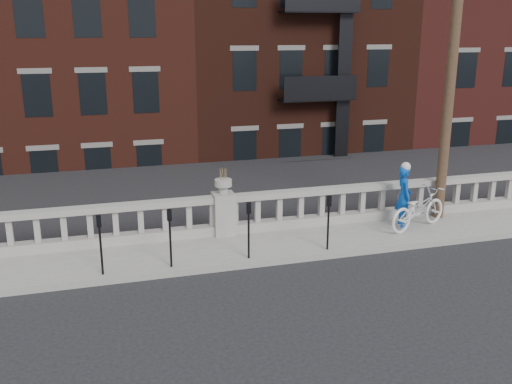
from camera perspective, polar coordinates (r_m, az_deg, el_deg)
ground at (r=11.59m, az=1.30°, el=-11.31°), size 120.00×120.00×0.00m
sidewalk at (r=14.19m, az=-2.34°, el=-5.71°), size 32.00×2.20×0.15m
balustrade at (r=14.87m, az=-3.24°, el=-2.38°), size 28.00×0.34×1.03m
planter_pedestal at (r=14.81m, az=-3.26°, el=-1.68°), size 0.55×0.55×1.76m
lower_level at (r=33.18m, az=-9.92°, el=11.04°), size 80.00×44.00×20.80m
utility_pole at (r=16.34m, az=19.27°, el=14.83°), size 1.60×0.28×10.00m
parking_meter_a at (r=12.72m, az=-15.32°, el=-4.45°), size 0.10×0.09×1.36m
parking_meter_b at (r=12.81m, az=-8.60°, el=-3.91°), size 0.10×0.09×1.36m
parking_meter_c at (r=13.14m, az=-0.74°, el=-3.21°), size 0.10×0.09×1.36m
parking_meter_d at (r=13.77m, az=7.26°, el=-2.43°), size 0.10×0.09×1.36m
bicycle at (r=15.84m, az=15.91°, el=-1.62°), size 2.20×1.42×1.09m
cyclist at (r=15.87m, az=14.55°, el=-0.41°), size 0.51×0.67×1.66m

